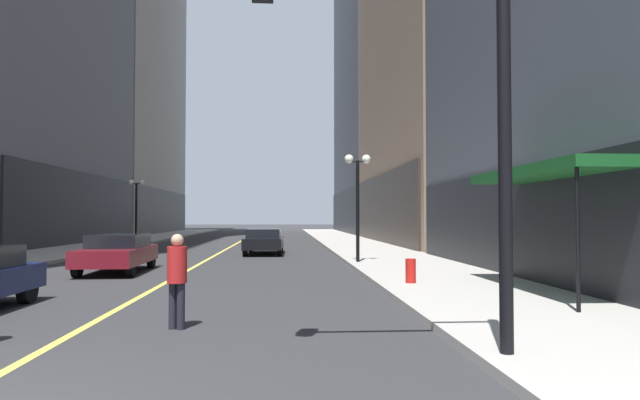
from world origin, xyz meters
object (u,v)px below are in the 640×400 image
at_px(car_maroon, 118,252).
at_px(traffic_light_near_right, 426,80).
at_px(street_lamp_left_far, 136,197).
at_px(fire_hydrant_right, 411,274).
at_px(car_black, 264,240).
at_px(pedestrian_in_red_jacket, 177,274).
at_px(street_lamp_right_mid, 358,184).

xyz_separation_m(car_maroon, traffic_light_near_right, (7.68, -12.54, 3.02)).
xyz_separation_m(street_lamp_left_far, fire_hydrant_right, (13.30, -22.47, -2.86)).
bearing_deg(car_maroon, fire_hydrant_right, -27.98).
xyz_separation_m(car_black, street_lamp_left_far, (-8.82, 8.58, 2.54)).
xyz_separation_m(traffic_light_near_right, street_lamp_left_far, (-11.75, 30.10, -0.49)).
relative_size(street_lamp_left_far, fire_hydrant_right, 5.54).
relative_size(pedestrian_in_red_jacket, traffic_light_near_right, 0.29).
relative_size(traffic_light_near_right, fire_hydrant_right, 7.06).
xyz_separation_m(pedestrian_in_red_jacket, street_lamp_left_far, (-8.04, 27.51, 2.30)).
distance_m(traffic_light_near_right, street_lamp_right_mid, 14.72).
xyz_separation_m(car_maroon, street_lamp_left_far, (-4.07, 17.56, 2.54)).
bearing_deg(pedestrian_in_red_jacket, street_lamp_right_mid, 68.47).
distance_m(car_black, street_lamp_left_far, 12.57).
height_order(street_lamp_left_far, street_lamp_right_mid, same).
relative_size(car_maroon, fire_hydrant_right, 5.70).
height_order(pedestrian_in_red_jacket, traffic_light_near_right, traffic_light_near_right).
height_order(car_maroon, traffic_light_near_right, traffic_light_near_right).
xyz_separation_m(traffic_light_near_right, street_lamp_right_mid, (1.05, 14.67, -0.49)).
bearing_deg(car_black, street_lamp_right_mid, -59.86).
bearing_deg(pedestrian_in_red_jacket, street_lamp_left_far, 106.29).
height_order(car_black, traffic_light_near_right, traffic_light_near_right).
bearing_deg(pedestrian_in_red_jacket, car_black, 87.62).
xyz_separation_m(car_black, pedestrian_in_red_jacket, (-0.79, -18.93, 0.23)).
bearing_deg(fire_hydrant_right, car_black, 107.87).
bearing_deg(fire_hydrant_right, car_maroon, 152.02).
relative_size(car_black, street_lamp_right_mid, 1.06).
distance_m(pedestrian_in_red_jacket, street_lamp_left_far, 28.75).
distance_m(street_lamp_left_far, street_lamp_right_mid, 20.05).
height_order(pedestrian_in_red_jacket, street_lamp_left_far, street_lamp_left_far).
bearing_deg(street_lamp_left_far, traffic_light_near_right, -68.68).
height_order(traffic_light_near_right, fire_hydrant_right, traffic_light_near_right).
bearing_deg(car_maroon, car_black, 62.13).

